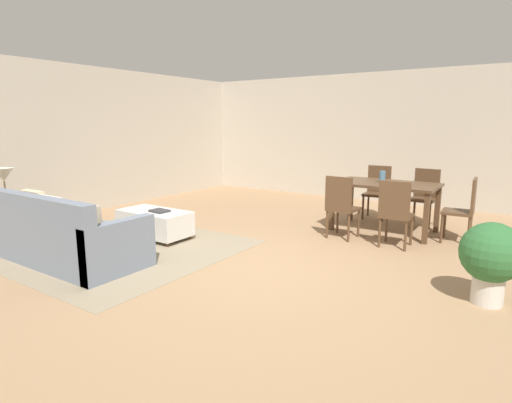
{
  "coord_description": "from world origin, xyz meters",
  "views": [
    {
      "loc": [
        2.56,
        -3.83,
        1.67
      ],
      "look_at": [
        -0.47,
        0.66,
        0.64
      ],
      "focal_mm": 29.23,
      "sensor_mm": 36.0,
      "label": 1
    }
  ],
  "objects": [
    {
      "name": "potted_plant",
      "position": [
        2.3,
        0.42,
        0.46
      ],
      "size": [
        0.56,
        0.56,
        0.78
      ],
      "color": "beige",
      "rests_on": "ground_plane"
    },
    {
      "name": "dining_chair_near_left",
      "position": [
        0.29,
        1.73,
        0.52
      ],
      "size": [
        0.42,
        0.42,
        0.92
      ],
      "color": "#513823",
      "rests_on": "ground_plane"
    },
    {
      "name": "couch",
      "position": [
        -2.07,
        -1.08,
        0.3
      ],
      "size": [
        2.0,
        0.92,
        0.86
      ],
      "color": "slate",
      "rests_on": "ground_plane"
    },
    {
      "name": "dining_table",
      "position": [
        0.67,
        2.53,
        0.66
      ],
      "size": [
        1.52,
        0.9,
        0.76
      ],
      "color": "#513823",
      "rests_on": "ground_plane"
    },
    {
      "name": "ottoman_table",
      "position": [
        -1.99,
        0.25,
        0.23
      ],
      "size": [
        1.07,
        0.56,
        0.41
      ],
      "color": "silver",
      "rests_on": "ground_plane"
    },
    {
      "name": "dining_chair_far_right",
      "position": [
        1.08,
        3.32,
        0.52
      ],
      "size": [
        0.42,
        0.42,
        0.92
      ],
      "color": "#513823",
      "rests_on": "ground_plane"
    },
    {
      "name": "ground_plane",
      "position": [
        0.0,
        0.0,
        0.0
      ],
      "size": [
        10.8,
        10.8,
        0.0
      ],
      "primitive_type": "plane",
      "color": "#9E7A56"
    },
    {
      "name": "dining_chair_head_east",
      "position": [
        1.8,
        2.5,
        0.52
      ],
      "size": [
        0.42,
        0.42,
        0.92
      ],
      "color": "#513823",
      "rests_on": "ground_plane"
    },
    {
      "name": "dining_chair_far_left",
      "position": [
        0.28,
        3.38,
        0.52
      ],
      "size": [
        0.43,
        0.43,
        0.92
      ],
      "color": "#513823",
      "rests_on": "ground_plane"
    },
    {
      "name": "table_lamp",
      "position": [
        -3.37,
        -1.12,
        0.95
      ],
      "size": [
        0.26,
        0.26,
        0.52
      ],
      "color": "brown",
      "rests_on": "side_table"
    },
    {
      "name": "wall_back",
      "position": [
        0.0,
        5.0,
        1.35
      ],
      "size": [
        9.0,
        0.12,
        2.7
      ],
      "primitive_type": "cube",
      "color": "#BCB2A0",
      "rests_on": "ground_plane"
    },
    {
      "name": "vase_centerpiece",
      "position": [
        0.62,
        2.5,
        0.85
      ],
      "size": [
        0.09,
        0.09,
        0.18
      ],
      "primitive_type": "cylinder",
      "color": "slate",
      "rests_on": "dining_table"
    },
    {
      "name": "side_table",
      "position": [
        -3.37,
        -1.12,
        0.43
      ],
      "size": [
        0.4,
        0.4,
        0.54
      ],
      "color": "olive",
      "rests_on": "ground_plane"
    },
    {
      "name": "wall_left",
      "position": [
        -4.5,
        0.5,
        1.35
      ],
      "size": [
        0.12,
        11.0,
        2.7
      ],
      "primitive_type": "cube",
      "color": "#BCB2A0",
      "rests_on": "ground_plane"
    },
    {
      "name": "dining_chair_near_right",
      "position": [
        1.07,
        1.71,
        0.52
      ],
      "size": [
        0.41,
        0.41,
        0.92
      ],
      "color": "#513823",
      "rests_on": "ground_plane"
    },
    {
      "name": "book_on_ottoman",
      "position": [
        -1.86,
        0.24,
        0.42
      ],
      "size": [
        0.27,
        0.22,
        0.03
      ],
      "primitive_type": "cube",
      "rotation": [
        0.0,
        0.0,
        -0.07
      ],
      "color": "#333338",
      "rests_on": "ottoman_table"
    },
    {
      "name": "area_rug",
      "position": [
        -2.03,
        -0.39,
        0.0
      ],
      "size": [
        3.0,
        2.8,
        0.01
      ],
      "primitive_type": "cube",
      "color": "gray",
      "rests_on": "ground_plane"
    }
  ]
}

